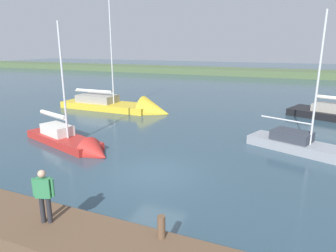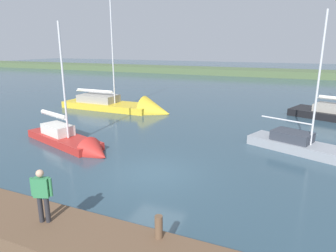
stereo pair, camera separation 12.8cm
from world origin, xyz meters
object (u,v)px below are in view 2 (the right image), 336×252
Objects in this scene: sailboat_far_left at (317,153)px; mooring_post_far at (159,227)px; person_on_dock at (42,192)px; sailboat_behind_pier at (72,143)px; sailboat_far_right at (125,108)px.

mooring_post_far is at bearing -91.28° from sailboat_far_left.
person_on_dock is at bearing -103.58° from sailboat_far_left.
sailboat_far_left is 13.73m from person_on_dock.
sailboat_behind_pier is 0.94× the size of sailboat_far_left.
sailboat_far_right reaches higher than mooring_post_far.
person_on_dock is at bearing -65.01° from sailboat_far_right.
mooring_post_far is 0.05× the size of sailboat_far_right.
sailboat_far_right is (15.47, -5.87, 0.05)m from sailboat_far_left.
sailboat_far_left is at bearing -55.56° from person_on_dock.
sailboat_far_right is 7.32× the size of person_on_dock.
mooring_post_far is 10.90m from sailboat_behind_pier.
mooring_post_far is 3.53m from person_on_dock.
sailboat_far_left is (-4.34, -10.58, -0.81)m from mooring_post_far.
person_on_dock is (3.41, 0.66, 0.63)m from mooring_post_far.
sailboat_far_right is 18.82m from person_on_dock.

